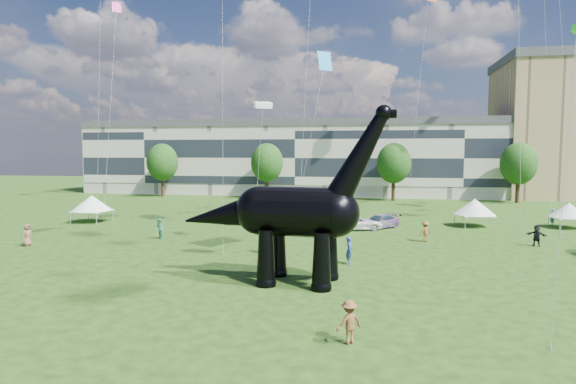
# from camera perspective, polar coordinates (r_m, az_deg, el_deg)

# --- Properties ---
(ground) EXTENTS (220.00, 220.00, 0.00)m
(ground) POSITION_cam_1_polar(r_m,az_deg,el_deg) (24.56, -2.17, -13.33)
(ground) COLOR #16330C
(ground) RESTS_ON ground
(terrace_row) EXTENTS (78.00, 11.00, 12.00)m
(terrace_row) POSITION_cam_1_polar(r_m,az_deg,el_deg) (85.80, 1.43, 3.77)
(terrace_row) COLOR beige
(terrace_row) RESTS_ON ground
(tree_far_left) EXTENTS (5.20, 5.20, 9.44)m
(tree_far_left) POSITION_cam_1_polar(r_m,az_deg,el_deg) (83.49, -14.68, 3.78)
(tree_far_left) COLOR #382314
(tree_far_left) RESTS_ON ground
(tree_mid_left) EXTENTS (5.20, 5.20, 9.44)m
(tree_mid_left) POSITION_cam_1_polar(r_m,az_deg,el_deg) (77.68, -2.51, 3.86)
(tree_mid_left) COLOR #382314
(tree_mid_left) RESTS_ON ground
(tree_mid_right) EXTENTS (5.20, 5.20, 9.44)m
(tree_mid_right) POSITION_cam_1_polar(r_m,az_deg,el_deg) (75.86, 12.43, 3.73)
(tree_mid_right) COLOR #382314
(tree_mid_right) RESTS_ON ground
(tree_far_right) EXTENTS (5.20, 5.20, 9.44)m
(tree_far_right) POSITION_cam_1_polar(r_m,az_deg,el_deg) (78.66, 25.67, 3.40)
(tree_far_right) COLOR #382314
(tree_far_right) RESTS_ON ground
(dinosaur_sculpture) EXTENTS (12.97, 3.84, 10.57)m
(dinosaur_sculpture) POSITION_cam_1_polar(r_m,az_deg,el_deg) (27.96, 0.12, -2.68)
(dinosaur_sculpture) COLOR black
(dinosaur_sculpture) RESTS_ON ground
(car_silver) EXTENTS (2.64, 4.51, 1.44)m
(car_silver) POSITION_cam_1_polar(r_m,az_deg,el_deg) (51.98, -6.23, -2.83)
(car_silver) COLOR #A5A4A9
(car_silver) RESTS_ON ground
(car_grey) EXTENTS (5.33, 3.01, 1.66)m
(car_grey) POSITION_cam_1_polar(r_m,az_deg,el_deg) (50.86, -4.41, -2.86)
(car_grey) COLOR gray
(car_grey) RESTS_ON ground
(car_white) EXTENTS (5.38, 3.70, 1.37)m
(car_white) POSITION_cam_1_polar(r_m,az_deg,el_deg) (47.48, 8.23, -3.63)
(car_white) COLOR white
(car_white) RESTS_ON ground
(car_dark) EXTENTS (4.55, 4.65, 1.34)m
(car_dark) POSITION_cam_1_polar(r_m,az_deg,el_deg) (48.72, 10.82, -3.46)
(car_dark) COLOR #595960
(car_dark) RESTS_ON ground
(gazebo_near) EXTENTS (4.74, 4.74, 2.83)m
(gazebo_near) POSITION_cam_1_polar(r_m,az_deg,el_deg) (52.47, 21.25, -1.67)
(gazebo_near) COLOR white
(gazebo_near) RESTS_ON ground
(gazebo_far) EXTENTS (3.81, 3.81, 2.52)m
(gazebo_far) POSITION_cam_1_polar(r_m,az_deg,el_deg) (55.50, 30.32, -1.89)
(gazebo_far) COLOR white
(gazebo_far) RESTS_ON ground
(gazebo_left) EXTENTS (4.32, 4.32, 2.91)m
(gazebo_left) POSITION_cam_1_polar(r_m,az_deg,el_deg) (56.04, -22.24, -1.24)
(gazebo_left) COLOR white
(gazebo_left) RESTS_ON ground
(visitors) EXTENTS (46.29, 35.30, 1.88)m
(visitors) POSITION_cam_1_polar(r_m,az_deg,el_deg) (37.72, 5.60, -5.52)
(visitors) COLOR navy
(visitors) RESTS_ON ground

